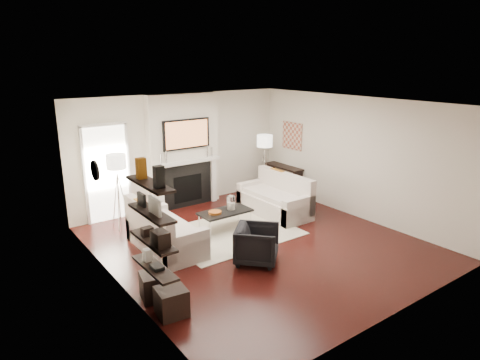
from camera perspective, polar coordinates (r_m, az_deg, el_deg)
room_envelope at (r=7.95m, az=2.55°, el=0.44°), size 6.00×6.00×6.00m
chimney_breast at (r=10.29m, az=-7.51°, el=3.86°), size 1.80×0.25×2.70m
fireplace_surround at (r=10.38m, az=-6.99°, el=-0.75°), size 1.30×0.02×1.04m
firebox at (r=10.39m, az=-6.96°, el=-1.13°), size 0.75×0.02×0.65m
mantel_pilaster_l at (r=10.03m, az=-10.49°, el=-1.31°), size 0.12×0.08×1.10m
mantel_pilaster_r at (r=10.70m, az=-3.55°, el=0.01°), size 0.12×0.08×1.10m
mantel_shelf at (r=10.18m, az=-6.96°, el=2.42°), size 1.70×0.18×0.07m
tv_body at (r=10.07m, az=-7.15°, el=6.10°), size 1.20×0.06×0.70m
tv_screen at (r=10.05m, az=-7.06°, el=6.08°), size 1.10×0.00×0.62m
candlestick_l_tall at (r=9.90m, az=-9.80°, el=3.02°), size 0.04×0.04×0.30m
candlestick_l_short at (r=9.85m, az=-10.47°, el=2.75°), size 0.04×0.04×0.24m
candlestick_r_tall at (r=10.42m, az=-4.38°, el=3.84°), size 0.04×0.04×0.30m
candlestick_r_short at (r=10.50m, az=-3.77°, el=3.77°), size 0.04×0.04×0.24m
hallway_panel at (r=9.74m, az=-17.32°, el=0.76°), size 0.90×0.02×2.10m
door_trim_l at (r=9.58m, az=-19.98°, el=0.29°), size 0.06×0.06×2.16m
door_trim_r at (r=9.87m, az=-14.66°, el=1.17°), size 0.06×0.06×2.16m
door_trim_top at (r=9.51m, az=-17.81°, el=7.04°), size 1.02×0.06×0.06m
rug at (r=8.89m, az=-1.32°, el=-7.03°), size 2.60×2.00×0.01m
loveseat_left_base at (r=8.23m, az=-9.85°, el=-7.68°), size 0.85×1.80×0.42m
loveseat_left_back at (r=7.98m, az=-12.12°, el=-6.11°), size 0.18×1.80×0.80m
loveseat_left_arm_n at (r=7.53m, az=-7.09°, el=-9.10°), size 0.85×0.18×0.60m
loveseat_left_arm_s at (r=8.88m, az=-12.23°, el=-5.40°), size 0.85×0.18×0.60m
loveseat_left_cushion at (r=8.15m, az=-9.62°, el=-5.93°), size 0.63×1.44×0.10m
pillow_left_orange at (r=8.17m, az=-13.07°, el=-4.12°), size 0.10×0.42×0.42m
pillow_left_charcoal at (r=7.65m, az=-11.27°, el=-5.47°), size 0.10×0.40×0.40m
loveseat_right_base at (r=9.92m, az=4.55°, el=-3.34°), size 0.85×1.80×0.42m
loveseat_right_back at (r=10.04m, az=6.04°, el=-1.26°), size 0.18×1.80×0.80m
loveseat_right_arm_n at (r=9.33m, az=7.80°, el=-4.12°), size 0.85×0.18×0.60m
loveseat_right_arm_s at (r=10.49m, az=1.69°, el=-1.71°), size 0.85×0.18×0.60m
loveseat_right_cushion at (r=9.81m, az=4.36°, el=-1.96°), size 0.63×1.44×0.10m
pillow_right_orange at (r=10.20m, az=4.95°, el=0.23°), size 0.10×0.42×0.42m
pillow_right_charcoal at (r=9.77m, az=7.25°, el=-0.58°), size 0.10×0.40×0.40m
coffee_table at (r=8.91m, az=-2.00°, el=-4.28°), size 1.10×0.55×0.04m
coffee_leg_nw at (r=8.56m, az=-3.94°, el=-6.68°), size 0.02×0.02×0.38m
coffee_leg_ne at (r=9.09m, az=1.42°, el=-5.27°), size 0.02×0.02×0.38m
coffee_leg_sw at (r=8.91m, az=-5.46°, el=-5.79°), size 0.02×0.02×0.38m
coffee_leg_se at (r=9.42m, az=-0.21°, el=-4.49°), size 0.02×0.02×0.38m
hurricane_glass at (r=8.93m, az=-1.21°, el=-3.12°), size 0.18×0.18×0.31m
hurricane_candle at (r=8.95m, az=-1.21°, el=-3.51°), size 0.11×0.11×0.16m
copper_bowl at (r=8.76m, az=-3.35°, el=-4.32°), size 0.27×0.27×0.05m
armchair at (r=7.56m, az=2.28°, el=-8.34°), size 0.97×0.97×0.73m
lamp_left_post at (r=9.29m, az=-15.80°, el=-2.72°), size 0.02×0.02×1.20m
lamp_left_shade at (r=9.06m, az=-16.20°, el=2.38°), size 0.40×0.40×0.30m
lamp_left_leg_a at (r=9.32m, az=-15.17°, el=-2.61°), size 0.25×0.02×1.23m
lamp_left_leg_b at (r=9.36m, az=-16.33°, el=-2.63°), size 0.14×0.22×1.23m
lamp_left_leg_c at (r=9.18m, az=-15.91°, el=-2.94°), size 0.14×0.22×1.23m
lamp_right_post at (r=11.15m, az=3.24°, el=0.93°), size 0.02×0.02×1.20m
lamp_right_shade at (r=10.96m, az=3.31°, el=5.23°), size 0.40×0.40×0.30m
lamp_right_leg_a at (r=11.22m, az=3.67°, el=1.02°), size 0.25×0.02×1.23m
lamp_right_leg_b at (r=11.19m, az=2.71°, el=0.99°), size 0.14×0.22×1.23m
lamp_right_leg_c at (r=11.05m, az=3.33°, el=0.79°), size 0.14×0.22×1.23m
console_top at (r=11.32m, az=5.84°, el=1.78°), size 0.35×1.20×0.04m
console_leg_n at (r=11.03m, az=7.69°, el=-0.67°), size 0.30×0.04×0.71m
console_leg_s at (r=11.82m, az=4.01°, el=0.55°), size 0.30×0.04×0.71m
wall_art at (r=11.17m, az=6.97°, el=5.86°), size 0.03×0.70×0.70m
shelf_bottom at (r=6.09m, az=-11.31°, el=-11.40°), size 0.25×1.00×0.03m
shelf_lower at (r=5.93m, az=-11.52°, el=-7.95°), size 0.25×1.00×0.04m
shelf_upper at (r=5.78m, az=-11.74°, el=-4.32°), size 0.25×1.00×0.04m
shelf_top at (r=5.66m, az=-11.96°, el=-0.51°), size 0.25×1.00×0.04m
decor_magfile_a at (r=5.36m, az=-10.77°, el=0.40°), size 0.12×0.10×0.28m
decor_magfile_b at (r=5.83m, az=-13.05°, el=1.52°), size 0.12×0.10×0.28m
decor_frame_a at (r=5.63m, az=-11.29°, el=-3.45°), size 0.04×0.30×0.22m
decor_frame_b at (r=6.00m, az=-12.99°, el=-2.54°), size 0.04×0.22×0.18m
decor_wine_rack at (r=5.68m, az=-10.57°, el=-7.68°), size 0.18×0.25×0.20m
decor_box_small at (r=6.04m, az=-12.28°, el=-6.71°), size 0.15×0.12×0.12m
decor_books at (r=6.01m, az=-11.02°, el=-11.32°), size 0.14×0.20×0.05m
decor_box_tall at (r=6.22m, az=-12.22°, el=-9.75°), size 0.10×0.10×0.18m
clock_rim at (r=7.40m, az=-18.79°, el=1.22°), size 0.04×0.34×0.34m
clock_face at (r=7.40m, az=-18.60°, el=1.25°), size 0.01×0.29×0.29m
ottoman_near at (r=6.69m, az=-11.29°, el=-13.67°), size 0.47×0.47×0.40m
ottoman_far at (r=6.27m, az=-9.12°, el=-15.72°), size 0.44×0.44×0.40m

